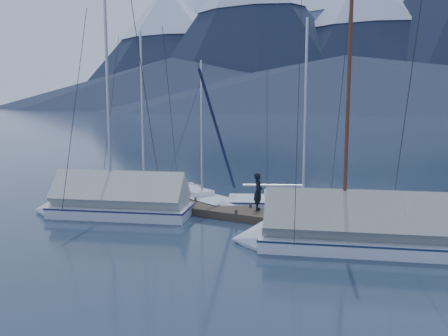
# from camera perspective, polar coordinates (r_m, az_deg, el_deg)

# --- Properties ---
(ground) EXTENTS (1000.00, 1000.00, 0.00)m
(ground) POSITION_cam_1_polar(r_m,az_deg,el_deg) (20.13, -2.82, -6.90)
(ground) COLOR #172334
(ground) RESTS_ON ground
(dock) EXTENTS (18.00, 1.50, 0.54)m
(dock) POSITION_cam_1_polar(r_m,az_deg,el_deg) (21.77, 0.00, -5.46)
(dock) COLOR #382D23
(dock) RESTS_ON ground
(mooring_posts) EXTENTS (15.12, 1.52, 0.35)m
(mooring_posts) POSITION_cam_1_polar(r_m,az_deg,el_deg) (21.96, -1.14, -4.70)
(mooring_posts) COLOR #382D23
(mooring_posts) RESTS_ON ground
(sailboat_open_left) EXTENTS (7.60, 4.82, 9.76)m
(sailboat_open_left) POSITION_cam_1_polar(r_m,az_deg,el_deg) (26.68, -8.51, -2.92)
(sailboat_open_left) COLOR silver
(sailboat_open_left) RESTS_ON ground
(sailboat_open_mid) EXTENTS (6.20, 3.72, 7.92)m
(sailboat_open_mid) POSITION_cam_1_polar(r_m,az_deg,el_deg) (24.03, -2.06, -4.11)
(sailboat_open_mid) COLOR silver
(sailboat_open_mid) RESTS_ON ground
(sailboat_open_right) EXTENTS (7.69, 5.22, 9.96)m
(sailboat_open_right) POSITION_cam_1_polar(r_m,az_deg,el_deg) (23.64, 10.76, -4.36)
(sailboat_open_right) COLOR white
(sailboat_open_right) RESTS_ON ground
(sailboat_covered_near) EXTENTS (8.17, 4.81, 10.18)m
(sailboat_covered_near) POSITION_cam_1_polar(r_m,az_deg,el_deg) (17.46, 13.61, -7.71)
(sailboat_covered_near) COLOR white
(sailboat_covered_near) RESTS_ON ground
(sailboat_covered_far) EXTENTS (7.78, 4.62, 10.47)m
(sailboat_covered_far) POSITION_cam_1_polar(r_m,az_deg,el_deg) (22.30, -13.74, -4.30)
(sailboat_covered_far) COLOR silver
(sailboat_covered_far) RESTS_ON ground
(person) EXTENTS (0.62, 0.73, 1.69)m
(person) POSITION_cam_1_polar(r_m,az_deg,el_deg) (21.26, 4.14, -2.84)
(person) COLOR black
(person) RESTS_ON dock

